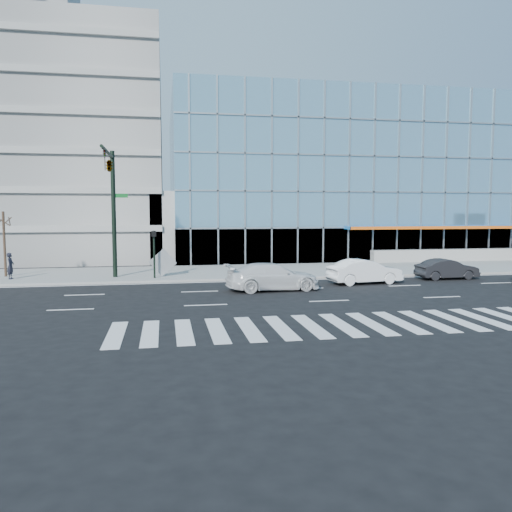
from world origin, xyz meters
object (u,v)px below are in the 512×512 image
Objects in this scene: traffic_signal at (111,181)px; pedestrian at (10,266)px; ped_signal_post at (154,247)px; white_sedan at (365,271)px; white_suv at (273,277)px; street_tree_near at (3,220)px; dark_sedan at (447,269)px; tilted_panel at (163,262)px.

traffic_signal is 8.31m from pedestrian.
white_sedan is (12.51, -3.71, -1.40)m from ped_signal_post.
pedestrian reaches higher than white_suv.
street_tree_near reaches higher than ped_signal_post.
white_sedan is at bearing -15.90° from street_tree_near.
white_suv reaches higher than white_sedan.
dark_sedan is 27.60m from pedestrian.
dark_sedan is (12.00, 2.40, -0.10)m from white_suv.
ped_signal_post is at bearing 47.30° from white_suv.
white_sedan is (6.00, 1.48, -0.02)m from white_suv.
traffic_signal is at bearing 57.74° from white_suv.
traffic_signal is 2.03× the size of dark_sedan.
ped_signal_post reaches higher than white_suv.
ped_signal_post is 1.82× the size of pedestrian.
white_suv is 4.00× the size of tilted_panel.
street_tree_near is at bearing 164.94° from ped_signal_post.
street_tree_near is (-7.00, 2.93, -2.39)m from traffic_signal.
ped_signal_post is 8.44m from white_suv.
tilted_panel reaches higher than white_sedan.
traffic_signal is 4.87× the size of pedestrian.
street_tree_near is 2.57× the size of pedestrian.
traffic_signal reaches higher than white_suv.
traffic_signal is 11.55m from white_suv.
ped_signal_post is at bearing -15.06° from street_tree_near.
street_tree_near reaches higher than white_sedan.
pedestrian is (-15.31, 6.36, 0.22)m from white_suv.
dark_sedan is at bearing -82.85° from white_suv.
white_sedan is 12.76m from tilted_panel.
street_tree_near is 3.25× the size of tilted_panel.
ped_signal_post is 0.67× the size of white_sedan.
pedestrian is at bearing 63.29° from white_suv.
ped_signal_post reaches higher than dark_sedan.
ped_signal_post reaches higher than tilted_panel.
street_tree_near is at bearing 60.04° from white_suv.
white_sedan is at bearing -100.85° from pedestrian.
dark_sedan is at bearing -22.52° from tilted_panel.
white_suv is 12.24m from dark_sedan.
street_tree_near is at bearing 28.94° from pedestrian.
street_tree_near reaches higher than tilted_panel.
traffic_signal is at bearing -171.48° from ped_signal_post.
white_suv is at bearing -38.56° from ped_signal_post.
white_suv is 3.16× the size of pedestrian.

